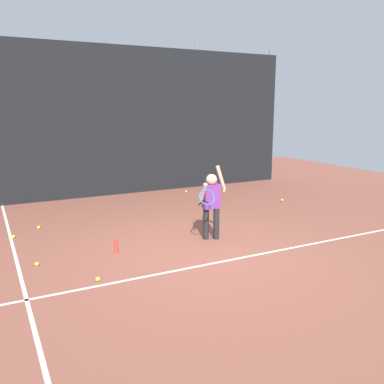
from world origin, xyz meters
The scene contains 17 objects.
ground_plane centered at (0.00, 0.00, 0.00)m, with size 20.00×20.00×0.00m, color brown.
court_line_baseline centered at (0.00, -0.44, 0.00)m, with size 9.00×0.05×0.00m, color white.
court_line_sideline centered at (-2.79, 1.00, 0.00)m, with size 0.05×9.00×0.00m, color white.
back_fence_windscreen centered at (0.00, 5.26, 1.99)m, with size 10.90×0.08×3.98m, color black.
fence_post_1 centered at (-2.65, 5.32, 2.06)m, with size 0.09×0.09×4.13m, color slate.
fence_post_2 centered at (0.00, 5.32, 2.06)m, with size 0.09×0.09×4.13m, color slate.
fence_post_3 centered at (2.65, 5.32, 2.06)m, with size 0.09×0.09×4.13m, color slate.
fence_post_4 centered at (5.30, 5.32, 2.06)m, with size 0.09×0.09×4.13m, color slate.
tennis_player centered at (0.48, 0.61, 0.73)m, with size 0.75×0.57×1.35m.
water_bottle centered at (-1.28, 0.70, 0.11)m, with size 0.07×0.07×0.22m, color #D83F33.
tennis_ball_0 centered at (-2.25, 2.74, 0.03)m, with size 0.07×0.07×0.07m, color #CCE033.
tennis_ball_1 centered at (2.90, 4.10, 0.03)m, with size 0.07×0.07×0.07m, color #CCE033.
tennis_ball_2 centered at (3.65, 2.47, 0.03)m, with size 0.07×0.07×0.07m, color #CCE033.
tennis_ball_3 centered at (-2.53, 0.69, 0.03)m, with size 0.07×0.07×0.07m, color #CCE033.
tennis_ball_4 centered at (1.93, 4.56, 0.03)m, with size 0.07×0.07×0.07m, color #CCE033.
tennis_ball_5 centered at (-2.74, 2.31, 0.03)m, with size 0.07×0.07×0.07m, color #CCE033.
tennis_ball_7 centered at (-1.85, -0.29, 0.03)m, with size 0.07×0.07×0.07m, color #CCE033.
Camera 1 is at (-3.12, -5.65, 2.38)m, focal length 38.49 mm.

